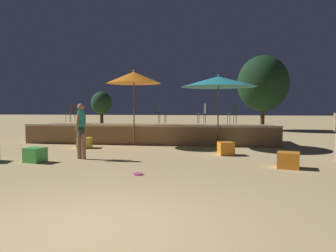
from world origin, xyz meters
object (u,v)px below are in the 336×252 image
(person_1, at_px, (81,129))
(bistro_chair_2, at_px, (72,111))
(bistro_chair_0, at_px, (204,111))
(frisbee_disc, at_px, (138,174))
(cube_seat_0, at_px, (226,148))
(cube_seat_3, at_px, (84,143))
(bistro_chair_1, at_px, (160,111))
(background_tree_1, at_px, (263,83))
(cube_seat_1, at_px, (288,160))
(patio_umbrella_1, at_px, (218,82))
(cube_seat_4, at_px, (35,155))
(bistro_chair_3, at_px, (234,112))
(background_tree_0, at_px, (102,103))
(patio_umbrella_0, at_px, (134,78))

(person_1, distance_m, bistro_chair_2, 6.56)
(bistro_chair_0, relative_size, frisbee_disc, 3.81)
(cube_seat_0, distance_m, cube_seat_3, 5.53)
(bistro_chair_0, xyz_separation_m, frisbee_disc, (-1.27, -7.38, -1.38))
(bistro_chair_1, distance_m, background_tree_1, 10.16)
(cube_seat_0, xyz_separation_m, cube_seat_1, (1.54, -2.14, -0.01))
(patio_umbrella_1, relative_size, bistro_chair_0, 3.32)
(cube_seat_3, xyz_separation_m, cube_seat_4, (-0.09, -3.38, 0.01))
(cube_seat_1, xyz_separation_m, bistro_chair_0, (-2.43, 5.99, 1.19))
(bistro_chair_0, bearing_deg, bistro_chair_3, 62.26)
(cube_seat_3, height_order, bistro_chair_2, bistro_chair_2)
(cube_seat_4, xyz_separation_m, bistro_chair_3, (5.95, 5.82, 1.19))
(cube_seat_3, bearing_deg, bistro_chair_0, 30.86)
(cube_seat_4, distance_m, bistro_chair_1, 6.85)
(bistro_chair_1, xyz_separation_m, background_tree_0, (-6.78, 11.04, 0.51))
(frisbee_disc, height_order, background_tree_0, background_tree_0)
(cube_seat_4, bearing_deg, background_tree_1, 59.85)
(bistro_chair_3, distance_m, frisbee_disc, 7.70)
(bistro_chair_1, bearing_deg, cube_seat_4, 159.39)
(patio_umbrella_1, xyz_separation_m, bistro_chair_3, (0.69, 1.36, -1.20))
(cube_seat_0, height_order, bistro_chair_0, bistro_chair_0)
(patio_umbrella_1, bearing_deg, patio_umbrella_0, -178.78)
(cube_seat_1, xyz_separation_m, bistro_chair_1, (-4.42, 6.12, 1.19))
(background_tree_0, bearing_deg, cube_seat_1, -56.85)
(cube_seat_1, bearing_deg, bistro_chair_0, 112.05)
(cube_seat_3, height_order, bistro_chair_0, bistro_chair_0)
(cube_seat_3, height_order, frisbee_disc, cube_seat_3)
(bistro_chair_1, bearing_deg, cube_seat_0, -141.75)
(bistro_chair_1, distance_m, frisbee_disc, 7.67)
(cube_seat_3, bearing_deg, bistro_chair_3, 22.64)
(background_tree_1, bearing_deg, bistro_chair_3, -105.71)
(person_1, bearing_deg, cube_seat_1, -172.70)
(bistro_chair_0, relative_size, background_tree_0, 0.31)
(bistro_chair_1, xyz_separation_m, bistro_chair_2, (-4.51, 0.38, 0.00))
(patio_umbrella_0, height_order, background_tree_1, background_tree_1)
(cube_seat_0, xyz_separation_m, frisbee_disc, (-2.15, -3.54, -0.20))
(patio_umbrella_0, bearing_deg, bistro_chair_0, 31.37)
(cube_seat_1, bearing_deg, bistro_chair_3, 100.87)
(cube_seat_3, xyz_separation_m, frisbee_disc, (3.26, -4.68, -0.18))
(person_1, xyz_separation_m, background_tree_1, (7.28, 13.63, 2.28))
(cube_seat_0, height_order, person_1, person_1)
(patio_umbrella_0, relative_size, cube_seat_0, 5.32)
(cube_seat_4, relative_size, bistro_chair_2, 0.65)
(cube_seat_1, bearing_deg, bistro_chair_1, 125.87)
(bistro_chair_0, height_order, background_tree_0, background_tree_0)
(patio_umbrella_1, relative_size, background_tree_0, 1.04)
(cube_seat_4, distance_m, bistro_chair_0, 7.74)
(bistro_chair_1, bearing_deg, patio_umbrella_1, -121.37)
(patio_umbrella_0, height_order, bistro_chair_0, patio_umbrella_0)
(bistro_chair_2, relative_size, background_tree_0, 0.31)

